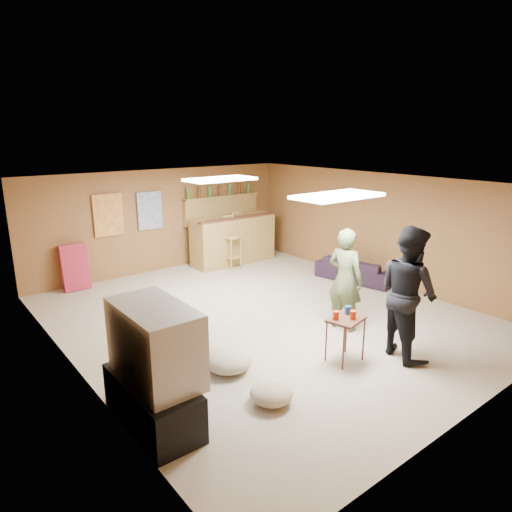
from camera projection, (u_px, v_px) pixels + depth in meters
ground at (263, 316)px, 7.58m from camera, size 7.00×7.00×0.00m
ceiling at (264, 183)px, 7.00m from camera, size 6.00×7.00×0.02m
wall_back at (162, 220)px, 9.94m from camera, size 6.00×0.02×2.20m
wall_front at (481, 322)px, 4.64m from camera, size 6.00×0.02×2.20m
wall_left at (71, 292)px, 5.50m from camera, size 0.02×7.00×2.20m
wall_right at (380, 229)px, 9.09m from camera, size 0.02×7.00×2.20m
tv_stand at (153, 402)px, 4.76m from camera, size 0.55×1.30×0.50m
dvd_box at (172, 403)px, 4.91m from camera, size 0.35×0.50×0.08m
tv_body at (155, 343)px, 4.63m from camera, size 0.60×1.10×0.80m
tv_screen at (182, 335)px, 4.81m from camera, size 0.02×0.95×0.65m
bar_counter at (233, 240)px, 10.57m from camera, size 2.00×0.60×1.10m
bar_lip at (239, 218)px, 10.23m from camera, size 2.10×0.12×0.05m
bar_shelf at (222, 197)px, 10.66m from camera, size 2.00×0.18×0.05m
bar_backing at (221, 209)px, 10.75m from camera, size 2.00×0.14×0.60m
poster_left at (108, 215)px, 9.13m from camera, size 0.60×0.03×0.85m
poster_right at (150, 211)px, 9.66m from camera, size 0.55×0.03×0.80m
folding_chair_stack at (75, 267)px, 8.77m from camera, size 0.50×0.26×0.91m
ceiling_panel_front at (338, 196)px, 5.87m from camera, size 1.20×0.60×0.04m
ceiling_panel_back at (220, 179)px, 7.92m from camera, size 1.20×0.60×0.04m
person_olive at (345, 280)px, 6.92m from camera, size 0.48×0.64×1.60m
person_black at (408, 292)px, 6.06m from camera, size 0.92×1.04×1.81m
sofa at (356, 269)px, 9.36m from camera, size 0.94×1.70×0.47m
tray_table at (345, 339)px, 6.05m from camera, size 0.54×0.47×0.61m
cup_red_near at (336, 315)px, 5.93m from camera, size 0.09×0.09×0.11m
cup_red_far at (353, 315)px, 5.93m from camera, size 0.09×0.09×0.11m
cup_blue at (348, 310)px, 6.10m from camera, size 0.11×0.11×0.11m
bar_stool_left at (232, 242)px, 10.12m from camera, size 0.43×0.43×1.22m
bar_stool_right at (241, 240)px, 10.53m from camera, size 0.36×0.36×1.11m
cushion_near_tv at (228, 360)px, 5.85m from camera, size 0.73×0.73×0.28m
cushion_mid at (217, 351)px, 6.18m from camera, size 0.43×0.43×0.19m
cushion_far at (271, 393)px, 5.16m from camera, size 0.63×0.63×0.22m
bottle_row at (220, 190)px, 10.56m from camera, size 1.76×0.08×0.26m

